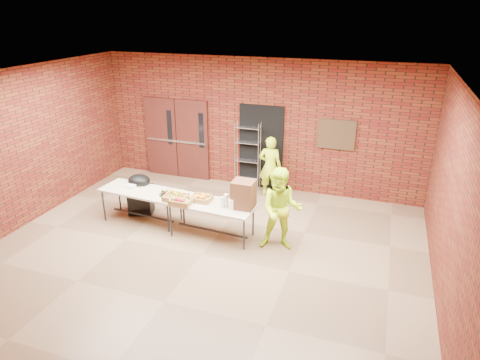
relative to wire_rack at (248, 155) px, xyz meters
The scene contains 19 objects.
room 3.41m from the wire_rack, 86.54° to the right, with size 8.08×7.08×3.28m.
double_doors 2.01m from the wire_rack, behind, with size 1.78×0.12×2.10m.
dark_doorway 0.39m from the wire_rack, 24.98° to the left, with size 1.10×0.06×2.10m, color black.
bronze_plaque 2.22m from the wire_rack, ahead, with size 0.85×0.04×0.70m, color #382716.
wire_rack is the anchor object (origin of this frame).
table_left 2.91m from the wire_rack, 122.37° to the right, with size 1.77×0.85×0.71m.
table_right 2.61m from the wire_rack, 87.51° to the right, with size 1.77×0.84×0.71m.
basket_bananas 2.75m from the wire_rack, 103.22° to the right, with size 0.44×0.34×0.14m.
basket_oranges 2.54m from the wire_rack, 93.11° to the right, with size 0.41×0.32×0.13m.
basket_apples 2.82m from the wire_rack, 99.19° to the right, with size 0.42×0.33×0.13m.
muffin_tray 2.65m from the wire_rack, 109.38° to the right, with size 0.38×0.38×0.10m.
napkin_box 3.03m from the wire_rack, 126.79° to the right, with size 0.19×0.13×0.06m, color white.
coffee_dispenser 2.65m from the wire_rack, 73.49° to the right, with size 0.41×0.37×0.54m, color brown.
cup_stack_front 2.70m from the wire_rack, 82.23° to the right, with size 0.07×0.07×0.21m, color white.
cup_stack_mid 2.78m from the wire_rack, 78.05° to the right, with size 0.07×0.07×0.21m, color white.
cup_stack_back 2.65m from the wire_rack, 80.74° to the right, with size 0.09×0.09×0.26m, color white.
covered_grill 2.82m from the wire_rack, 129.42° to the right, with size 0.59×0.54×0.91m.
volunteer_woman 0.73m from the wire_rack, 24.14° to the right, with size 0.54×0.36×1.48m, color #CAF71B.
volunteer_man 3.00m from the wire_rack, 59.88° to the right, with size 0.78×0.61×1.61m, color #CAF71B.
Camera 1 is at (2.91, -6.22, 4.30)m, focal length 32.00 mm.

